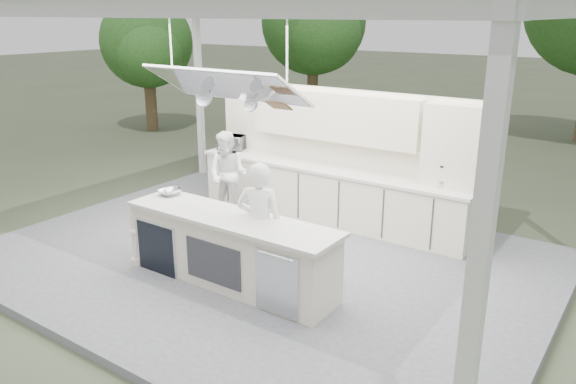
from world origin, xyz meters
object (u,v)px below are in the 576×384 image
Objects in this scene: back_counter at (328,194)px; sous_chef at (228,175)px; head_chef at (260,225)px; demo_island at (229,250)px.

sous_chef reaches higher than back_counter.
head_chef is at bearing -55.51° from sous_chef.
back_counter is at bearing -98.10° from head_chef.
back_counter is 1.77m from sous_chef.
head_chef reaches higher than demo_island.
head_chef is 1.10× the size of sous_chef.
demo_island is 2.65m from sous_chef.
head_chef is at bearing -78.54° from back_counter.
back_counter is 3.03× the size of head_chef.
back_counter is at bearing 93.63° from demo_island.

